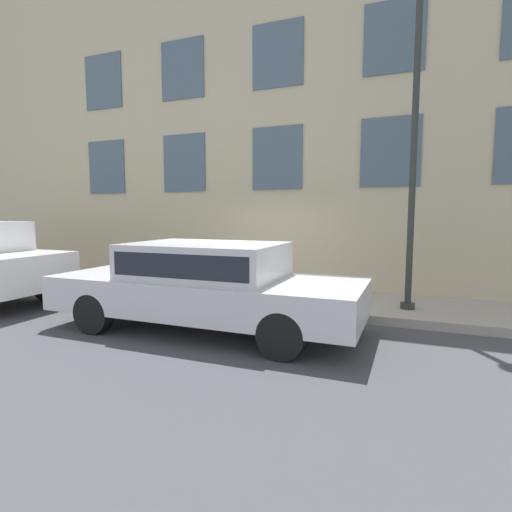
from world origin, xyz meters
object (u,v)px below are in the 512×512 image
at_px(fire_hydrant, 266,284).
at_px(person, 246,264).
at_px(parked_car_silver_near, 206,281).
at_px(street_lamp, 416,88).

relative_size(fire_hydrant, person, 0.58).
relative_size(person, parked_car_silver_near, 0.23).
xyz_separation_m(fire_hydrant, parked_car_silver_near, (-1.83, 0.42, 0.31)).
bearing_deg(street_lamp, fire_hydrant, 96.49).
bearing_deg(fire_hydrant, street_lamp, -83.51).
height_order(person, street_lamp, street_lamp).
height_order(fire_hydrant, street_lamp, street_lamp).
distance_m(person, street_lamp, 4.72).
bearing_deg(parked_car_silver_near, person, 2.68).
distance_m(parked_car_silver_near, street_lamp, 5.17).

